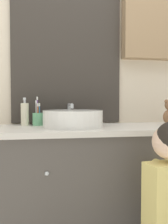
# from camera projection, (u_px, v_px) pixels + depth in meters

# --- Properties ---
(wall_back) EXTENTS (3.20, 0.18, 2.50)m
(wall_back) POSITION_uv_depth(u_px,v_px,m) (89.00, 62.00, 1.92)
(wall_back) COLOR beige
(wall_back) RESTS_ON ground_plane
(vanity_counter) EXTENTS (1.39, 0.52, 0.81)m
(vanity_counter) POSITION_uv_depth(u_px,v_px,m) (93.00, 186.00, 1.68)
(vanity_counter) COLOR #4C4742
(vanity_counter) RESTS_ON ground_plane
(sink_basin) EXTENTS (0.39, 0.44, 0.15)m
(sink_basin) POSITION_uv_depth(u_px,v_px,m) (73.00, 118.00, 1.63)
(sink_basin) COLOR white
(sink_basin) RESTS_ON vanity_counter
(toothbrush_holder) EXTENTS (0.08, 0.08, 0.20)m
(toothbrush_holder) POSITION_uv_depth(u_px,v_px,m) (38.00, 118.00, 1.74)
(toothbrush_holder) COLOR #66B27F
(toothbrush_holder) RESTS_ON vanity_counter
(soap_dispenser) EXTENTS (0.05, 0.05, 0.19)m
(soap_dispenser) POSITION_uv_depth(u_px,v_px,m) (25.00, 114.00, 1.72)
(soap_dispenser) COLOR beige
(soap_dispenser) RESTS_ON vanity_counter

